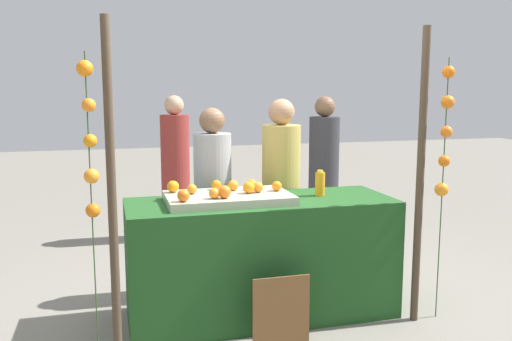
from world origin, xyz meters
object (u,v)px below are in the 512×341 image
juice_bottle (320,184)px  vendor_right (281,201)px  stall_counter (261,258)px  orange_0 (277,186)px  orange_1 (233,185)px  vendor_left (213,208)px  chalkboard_sign (281,313)px

juice_bottle → vendor_right: (-0.16, 0.49, -0.23)m
stall_counter → orange_0: (0.12, 0.02, 0.54)m
orange_1 → vendor_left: size_ratio=0.05×
chalkboard_sign → vendor_right: 1.25m
orange_0 → orange_1: size_ratio=0.95×
stall_counter → orange_1: 0.59m
vendor_left → vendor_right: size_ratio=0.96×
vendor_left → stall_counter: bearing=-65.8°
juice_bottle → vendor_right: 0.56m
orange_1 → juice_bottle: bearing=-6.3°
juice_bottle → vendor_left: (-0.74, 0.52, -0.26)m
vendor_left → orange_0: bearing=-55.5°
vendor_right → orange_1: bearing=-141.1°
orange_1 → vendor_right: (0.51, 0.41, -0.23)m
juice_bottle → vendor_right: bearing=107.9°
stall_counter → vendor_right: (0.33, 0.53, 0.31)m
vendor_right → vendor_left: bearing=176.4°
orange_1 → vendor_right: size_ratio=0.05×
juice_bottle → vendor_left: bearing=144.7°
vendor_right → chalkboard_sign: bearing=-107.8°
orange_0 → orange_1: (-0.31, 0.10, 0.00)m
stall_counter → vendor_left: bearing=114.2°
juice_bottle → vendor_left: size_ratio=0.13×
stall_counter → orange_0: 0.56m
chalkboard_sign → vendor_right: vendor_right is taller
orange_1 → chalkboard_sign: orange_1 is taller
orange_0 → orange_1: 0.33m
stall_counter → juice_bottle: 0.72m
juice_bottle → vendor_right: vendor_right is taller
orange_0 → chalkboard_sign: (-0.15, -0.57, -0.74)m
orange_0 → vendor_right: bearing=68.7°
orange_0 → vendor_left: bearing=124.5°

